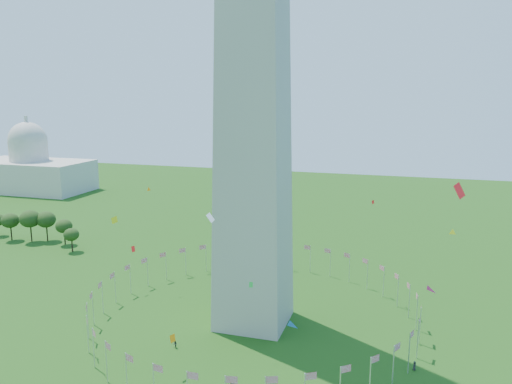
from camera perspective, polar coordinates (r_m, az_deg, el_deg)
flag_ring at (r=129.05m, az=-0.25°, el=-12.78°), size 80.24×80.24×9.00m
capitol_building at (r=325.94m, az=-24.54°, el=4.14°), size 70.00×35.00×46.00m
kites_aloft at (r=90.99m, az=6.53°, el=-10.64°), size 95.95×73.01×41.56m
tree_line_west at (r=215.87m, az=-25.23°, el=-3.71°), size 55.08×15.25×12.34m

